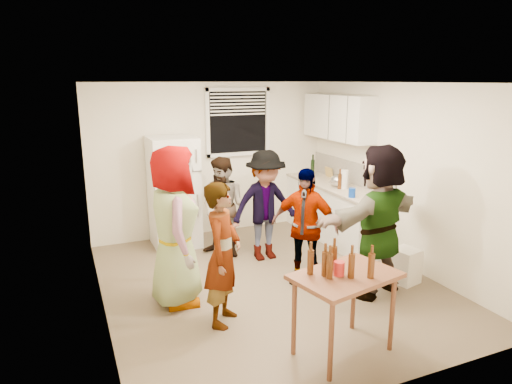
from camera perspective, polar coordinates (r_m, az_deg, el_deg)
name	(u,v)px	position (r m, az deg, el deg)	size (l,w,h in m)	color
room	(269,283)	(5.96, 1.60, -11.31)	(4.00, 4.50, 2.50)	white
window	(238,122)	(7.63, -2.24, 8.72)	(1.12, 0.10, 1.06)	white
refrigerator	(174,192)	(7.14, -10.23, 0.00)	(0.70, 0.70, 1.70)	white
counter_lower	(334,213)	(7.53, 9.73, -2.56)	(0.60, 2.20, 0.86)	white
countertop	(335,186)	(7.42, 9.87, 0.77)	(0.64, 2.22, 0.04)	beige
backsplash	(351,172)	(7.53, 11.76, 2.45)	(0.03, 2.20, 0.36)	beige
upper_cabinets	(338,117)	(7.49, 10.22, 9.18)	(0.34, 1.60, 0.70)	white
kettle	(337,187)	(7.27, 10.15, 0.66)	(0.26, 0.21, 0.21)	silver
paper_towel	(343,188)	(7.19, 10.87, 0.48)	(0.13, 0.13, 0.28)	white
wine_bottle	(312,175)	(8.11, 7.06, 2.14)	(0.07, 0.07, 0.27)	black
beer_bottle_counter	(339,189)	(7.14, 10.38, 0.41)	(0.06, 0.06, 0.23)	#47230C
blue_cup	(352,197)	(6.65, 11.88, -0.65)	(0.10, 0.10, 0.13)	#0D3DB3
picture_frame	(329,172)	(7.96, 9.10, 2.47)	(0.02, 0.20, 0.17)	tan
trash_bin	(406,264)	(6.19, 18.20, -8.52)	(0.30, 0.30, 0.44)	white
serving_table	(342,351)	(4.70, 10.66, -18.99)	(0.95, 0.63, 0.80)	brown
beer_bottle_table	(324,276)	(4.26, 8.55, -10.29)	(0.06, 0.06, 0.23)	#47230C
red_cup	(339,275)	(4.29, 10.31, -10.19)	(0.10, 0.10, 0.13)	red
guest_grey	(178,301)	(5.59, -9.72, -13.31)	(0.90, 1.84, 0.59)	gray
guest_stripe	(224,321)	(5.12, -4.01, -15.80)	(0.56, 1.54, 0.37)	#141933
guest_back_left	(225,255)	(6.85, -3.87, -7.86)	(0.71, 1.47, 0.56)	brown
guest_back_right	(265,258)	(6.74, 1.14, -8.22)	(1.02, 1.59, 0.59)	#424247
guest_black	(303,281)	(6.04, 5.89, -11.01)	(0.87, 1.49, 0.36)	black
guest_orange	(374,292)	(5.92, 14.55, -11.97)	(1.70, 1.83, 0.54)	#ED6945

